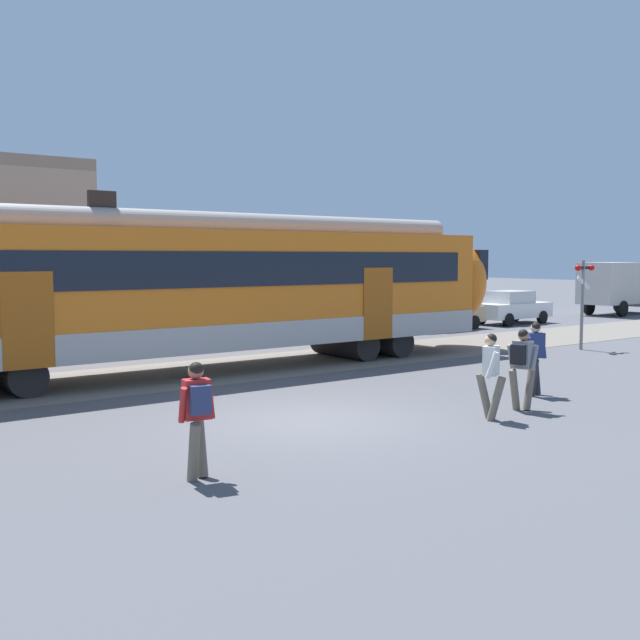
{
  "coord_description": "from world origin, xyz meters",
  "views": [
    {
      "loc": [
        -8.22,
        -11.36,
        3.11
      ],
      "look_at": [
        2.41,
        3.02,
        1.6
      ],
      "focal_mm": 42.0,
      "sensor_mm": 36.0,
      "label": 1
    }
  ],
  "objects_px": {
    "parked_car_tan": "(440,312)",
    "box_truck": "(618,286)",
    "pedestrian_white": "(491,370)",
    "crossing_signal": "(583,290)",
    "pedestrian_red": "(197,410)",
    "pedestrian_navy": "(535,353)",
    "pedestrian_grey": "(522,362)",
    "parked_car_white": "(512,307)"
  },
  "relations": [
    {
      "from": "pedestrian_white",
      "to": "crossing_signal",
      "type": "bearing_deg",
      "value": 26.52
    },
    {
      "from": "pedestrian_grey",
      "to": "parked_car_tan",
      "type": "relative_size",
      "value": 0.41
    },
    {
      "from": "parked_car_white",
      "to": "box_truck",
      "type": "xyz_separation_m",
      "value": [
        9.11,
        0.27,
        0.79
      ]
    },
    {
      "from": "pedestrian_red",
      "to": "parked_car_tan",
      "type": "xyz_separation_m",
      "value": [
        18.37,
        13.34,
        -0.21
      ]
    },
    {
      "from": "pedestrian_navy",
      "to": "parked_car_white",
      "type": "distance_m",
      "value": 18.56
    },
    {
      "from": "pedestrian_red",
      "to": "pedestrian_navy",
      "type": "xyz_separation_m",
      "value": [
        9.05,
        1.26,
        -0.03
      ]
    },
    {
      "from": "pedestrian_red",
      "to": "pedestrian_white",
      "type": "distance_m",
      "value": 6.31
    },
    {
      "from": "pedestrian_white",
      "to": "crossing_signal",
      "type": "height_order",
      "value": "crossing_signal"
    },
    {
      "from": "pedestrian_navy",
      "to": "parked_car_white",
      "type": "relative_size",
      "value": 0.41
    },
    {
      "from": "pedestrian_red",
      "to": "box_truck",
      "type": "relative_size",
      "value": 0.31
    },
    {
      "from": "pedestrian_red",
      "to": "crossing_signal",
      "type": "bearing_deg",
      "value": 18.07
    },
    {
      "from": "pedestrian_white",
      "to": "parked_car_tan",
      "type": "xyz_separation_m",
      "value": [
        12.07,
        13.16,
        -0.18
      ]
    },
    {
      "from": "parked_car_tan",
      "to": "pedestrian_grey",
      "type": "bearing_deg",
      "value": -130.04
    },
    {
      "from": "pedestrian_red",
      "to": "pedestrian_navy",
      "type": "distance_m",
      "value": 9.14
    },
    {
      "from": "parked_car_tan",
      "to": "crossing_signal",
      "type": "relative_size",
      "value": 1.35
    },
    {
      "from": "parked_car_tan",
      "to": "box_truck",
      "type": "bearing_deg",
      "value": 1.27
    },
    {
      "from": "pedestrian_red",
      "to": "crossing_signal",
      "type": "xyz_separation_m",
      "value": [
        17.2,
        5.61,
        1.02
      ]
    },
    {
      "from": "pedestrian_red",
      "to": "pedestrian_navy",
      "type": "bearing_deg",
      "value": 7.9
    },
    {
      "from": "pedestrian_grey",
      "to": "parked_car_tan",
      "type": "height_order",
      "value": "pedestrian_grey"
    },
    {
      "from": "pedestrian_grey",
      "to": "pedestrian_white",
      "type": "bearing_deg",
      "value": -170.18
    },
    {
      "from": "parked_car_white",
      "to": "box_truck",
      "type": "relative_size",
      "value": 0.76
    },
    {
      "from": "pedestrian_white",
      "to": "pedestrian_navy",
      "type": "distance_m",
      "value": 2.95
    },
    {
      "from": "pedestrian_white",
      "to": "parked_car_tan",
      "type": "distance_m",
      "value": 17.86
    },
    {
      "from": "pedestrian_red",
      "to": "crossing_signal",
      "type": "relative_size",
      "value": 0.56
    },
    {
      "from": "pedestrian_red",
      "to": "parked_car_tan",
      "type": "bearing_deg",
      "value": 35.98
    },
    {
      "from": "pedestrian_grey",
      "to": "crossing_signal",
      "type": "relative_size",
      "value": 0.56
    },
    {
      "from": "pedestrian_red",
      "to": "pedestrian_grey",
      "type": "xyz_separation_m",
      "value": [
        7.48,
        0.38,
        0.0
      ]
    },
    {
      "from": "pedestrian_white",
      "to": "parked_car_white",
      "type": "bearing_deg",
      "value": 38.16
    },
    {
      "from": "pedestrian_red",
      "to": "pedestrian_grey",
      "type": "height_order",
      "value": "same"
    },
    {
      "from": "pedestrian_red",
      "to": "parked_car_white",
      "type": "distance_m",
      "value": 26.7
    },
    {
      "from": "pedestrian_navy",
      "to": "box_truck",
      "type": "bearing_deg",
      "value": 28.14
    },
    {
      "from": "pedestrian_navy",
      "to": "parked_car_white",
      "type": "height_order",
      "value": "pedestrian_navy"
    },
    {
      "from": "pedestrian_white",
      "to": "parked_car_white",
      "type": "height_order",
      "value": "pedestrian_white"
    },
    {
      "from": "pedestrian_white",
      "to": "pedestrian_navy",
      "type": "relative_size",
      "value": 1.0
    },
    {
      "from": "pedestrian_navy",
      "to": "box_truck",
      "type": "height_order",
      "value": "box_truck"
    },
    {
      "from": "parked_car_tan",
      "to": "pedestrian_white",
      "type": "bearing_deg",
      "value": -132.51
    },
    {
      "from": "parked_car_tan",
      "to": "box_truck",
      "type": "distance_m",
      "value": 13.88
    },
    {
      "from": "pedestrian_red",
      "to": "pedestrian_grey",
      "type": "relative_size",
      "value": 1.0
    },
    {
      "from": "pedestrian_navy",
      "to": "box_truck",
      "type": "relative_size",
      "value": 0.31
    },
    {
      "from": "box_truck",
      "to": "crossing_signal",
      "type": "relative_size",
      "value": 1.77
    },
    {
      "from": "parked_car_tan",
      "to": "box_truck",
      "type": "xyz_separation_m",
      "value": [
        13.85,
        0.31,
        0.79
      ]
    },
    {
      "from": "pedestrian_grey",
      "to": "pedestrian_navy",
      "type": "relative_size",
      "value": 1.0
    }
  ]
}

